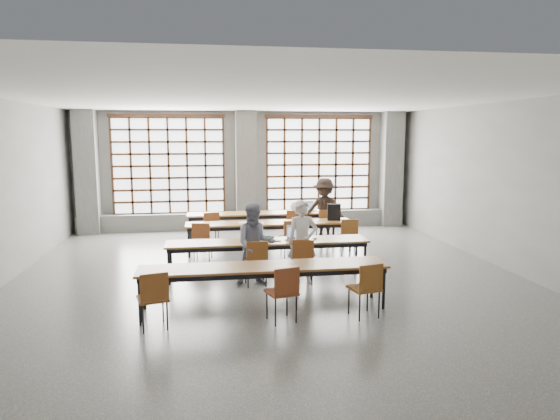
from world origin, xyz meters
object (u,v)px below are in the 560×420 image
at_px(desk_row_c, 268,244).
at_px(chair_near_right, 367,284).
at_px(chair_front_left, 256,258).
at_px(laptop_front, 295,236).
at_px(chair_near_mid, 284,288).
at_px(chair_mid_centre, 291,235).
at_px(student_male, 302,242).
at_px(chair_back_left, 211,225).
at_px(student_female, 255,244).
at_px(phone, 278,241).
at_px(laptop_back, 310,209).
at_px(red_pouch, 153,295).
at_px(desk_row_d, 264,269).
at_px(chair_front_right, 303,257).
at_px(green_box, 265,238).
at_px(plastic_bag, 295,206).
at_px(desk_row_a, 262,215).
at_px(chair_mid_left, 202,237).
at_px(student_back, 324,210).
at_px(chair_mid_right, 349,233).
at_px(chair_back_mid, 295,223).
at_px(desk_row_b, 270,225).
at_px(chair_back_right, 326,222).
at_px(backpack, 334,212).
at_px(chair_near_left, 153,294).
at_px(mouse, 315,238).

bearing_deg(desk_row_c, chair_near_right, -64.22).
height_order(chair_front_left, chair_near_right, same).
bearing_deg(laptop_front, chair_near_mid, -103.97).
relative_size(chair_mid_centre, student_male, 0.55).
height_order(chair_back_left, student_female, student_female).
relative_size(chair_mid_centre, phone, 6.77).
height_order(laptop_back, red_pouch, laptop_back).
bearing_deg(chair_near_right, laptop_front, 103.85).
distance_m(desk_row_d, chair_mid_centre, 3.49).
bearing_deg(chair_front_right, chair_mid_centre, 86.35).
bearing_deg(student_male, green_box, 135.69).
bearing_deg(plastic_bag, desk_row_a, -176.82).
bearing_deg(student_female, chair_mid_left, 117.35).
xyz_separation_m(chair_near_right, green_box, (-1.26, 2.59, 0.24)).
distance_m(desk_row_a, student_back, 1.69).
height_order(chair_mid_right, laptop_back, laptop_back).
bearing_deg(chair_back_mid, chair_mid_right, -55.87).
bearing_deg(red_pouch, desk_row_a, 69.00).
xyz_separation_m(desk_row_b, chair_back_mid, (0.77, 0.87, -0.13)).
bearing_deg(chair_mid_centre, laptop_back, 67.78).
distance_m(desk_row_b, chair_back_right, 1.82).
bearing_deg(chair_back_right, desk_row_b, -151.37).
distance_m(desk_row_a, plastic_bag, 0.93).
bearing_deg(plastic_bag, student_female, -110.01).
height_order(chair_near_right, backpack, backpack).
bearing_deg(student_male, chair_back_left, 113.44).
bearing_deg(phone, chair_near_mid, -96.26).
distance_m(desk_row_c, student_male, 0.79).
xyz_separation_m(desk_row_b, chair_mid_centre, (0.41, -0.63, -0.13)).
xyz_separation_m(desk_row_a, chair_back_mid, (0.78, -0.63, -0.13)).
bearing_deg(student_back, backpack, -64.94).
height_order(desk_row_a, desk_row_d, same).
height_order(chair_mid_left, student_back, student_back).
xyz_separation_m(desk_row_c, chair_back_right, (1.91, 2.95, -0.13)).
bearing_deg(laptop_front, chair_mid_centre, 83.49).
xyz_separation_m(chair_front_left, laptop_back, (1.93, 4.31, 0.25)).
height_order(chair_near_left, student_male, student_male).
bearing_deg(chair_front_left, mouse, 26.04).
height_order(student_male, green_box, student_male).
bearing_deg(desk_row_a, student_female, -98.41).
xyz_separation_m(chair_mid_right, student_back, (-0.20, 1.63, 0.30)).
bearing_deg(chair_near_mid, chair_front_right, 70.35).
xyz_separation_m(chair_mid_right, chair_near_right, (-0.89, -3.96, 0.00)).
height_order(desk_row_b, chair_mid_left, chair_mid_left).
relative_size(desk_row_d, plastic_bag, 13.99).
bearing_deg(chair_back_right, desk_row_d, -114.59).
bearing_deg(chair_back_mid, mouse, -92.54).
xyz_separation_m(chair_mid_right, green_box, (-2.15, -1.37, 0.24)).
bearing_deg(phone, chair_near_left, -131.94).
xyz_separation_m(chair_near_left, phone, (2.16, 2.41, 0.20)).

